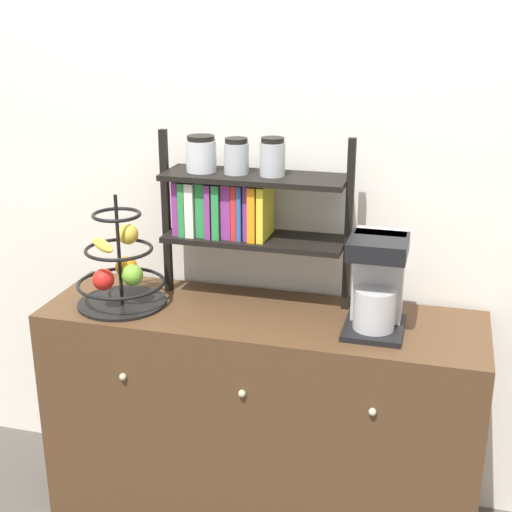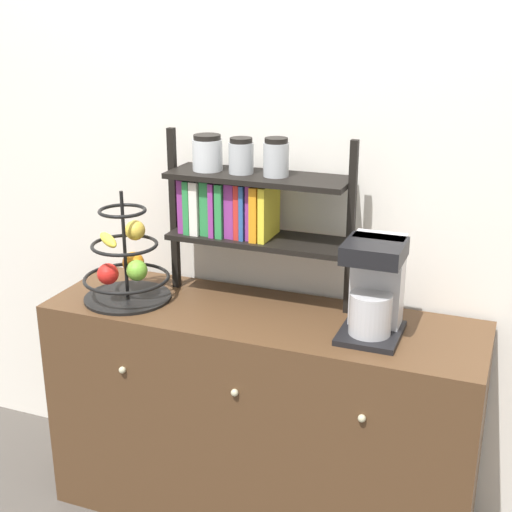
# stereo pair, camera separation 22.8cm
# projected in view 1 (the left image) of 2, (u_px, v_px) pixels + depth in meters

# --- Properties ---
(wall_back) EXTENTS (7.00, 0.05, 2.60)m
(wall_back) POSITION_uv_depth(u_px,v_px,m) (281.00, 145.00, 2.42)
(wall_back) COLOR silver
(wall_back) RESTS_ON ground_plane
(sideboard) EXTENTS (1.46, 0.46, 0.79)m
(sideboard) POSITION_uv_depth(u_px,v_px,m) (261.00, 417.00, 2.48)
(sideboard) COLOR #4C331E
(sideboard) RESTS_ON ground_plane
(coffee_maker) EXTENTS (0.18, 0.22, 0.31)m
(coffee_maker) POSITION_uv_depth(u_px,v_px,m) (377.00, 282.00, 2.20)
(coffee_maker) COLOR black
(coffee_maker) RESTS_ON sideboard
(fruit_stand) EXTENTS (0.30, 0.30, 0.38)m
(fruit_stand) POSITION_uv_depth(u_px,v_px,m) (120.00, 270.00, 2.38)
(fruit_stand) COLOR black
(fruit_stand) RESTS_ON sideboard
(shelf_hutch) EXTENTS (0.66, 0.20, 0.57)m
(shelf_hutch) POSITION_uv_depth(u_px,v_px,m) (235.00, 199.00, 2.37)
(shelf_hutch) COLOR black
(shelf_hutch) RESTS_ON sideboard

